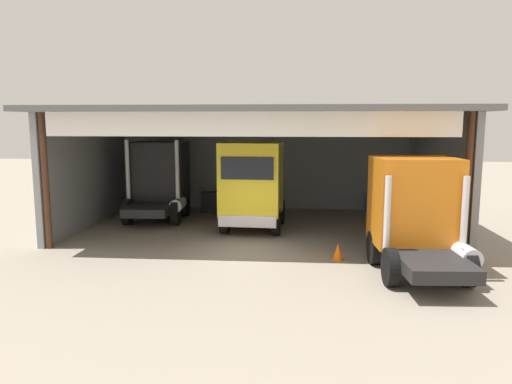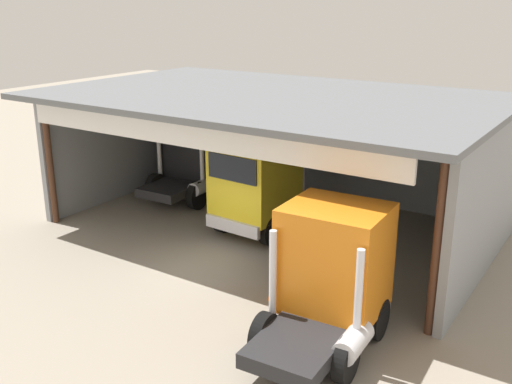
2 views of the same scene
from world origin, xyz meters
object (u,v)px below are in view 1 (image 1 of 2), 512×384
Objects in this scene: truck_yellow_center_left_bay at (252,184)px; oil_drum at (371,203)px; truck_black_right_bay at (159,179)px; traffic_cone at (338,251)px; truck_orange_left_bay at (416,213)px; tool_cart at (211,202)px.

truck_yellow_center_left_bay is 7.46m from oil_drum.
truck_black_right_bay reaches higher than oil_drum.
oil_drum is 9.07m from traffic_cone.
truck_yellow_center_left_bay reaches higher than traffic_cone.
oil_drum is at bearing -136.80° from truck_yellow_center_left_bay.
truck_orange_left_bay is 11.93m from tool_cart.
truck_black_right_bay is 1.00× the size of truck_orange_left_bay.
truck_orange_left_bay is 2.84m from traffic_cone.
truck_orange_left_bay is (9.89, -7.09, -0.10)m from truck_black_right_bay.
oil_drum is at bearing 5.66° from tool_cart.
truck_orange_left_bay reaches higher than traffic_cone.
truck_yellow_center_left_bay is 1.06× the size of truck_orange_left_bay.
traffic_cone is (7.68, -6.11, -1.60)m from truck_black_right_bay.
oil_drum is at bearing 74.49° from traffic_cone.
tool_cart is at bearing 39.29° from truck_black_right_bay.
traffic_cone is at bearing -105.51° from oil_drum.
truck_yellow_center_left_bay is at bearing -57.96° from tool_cart.
truck_black_right_bay is 12.16m from truck_orange_left_bay.
truck_yellow_center_left_bay is 7.35m from truck_orange_left_bay.
truck_black_right_bay is at bearing -21.47° from truck_yellow_center_left_bay.
traffic_cone is (3.17, -4.04, -1.67)m from truck_yellow_center_left_bay.
tool_cart is at bearing 128.20° from truck_orange_left_bay.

